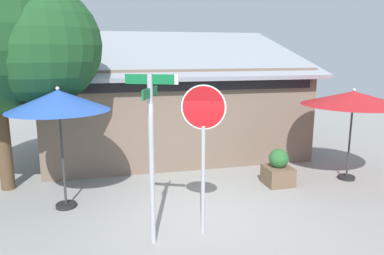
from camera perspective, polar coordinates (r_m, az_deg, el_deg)
ground_plane at (r=7.91m, az=1.28°, el=-13.59°), size 28.00×28.00×0.10m
cafe_building at (r=12.38m, az=-3.12°, el=3.37°), size 8.41×5.33×4.13m
street_sign_post at (r=6.15m, az=-6.40°, el=-2.44°), size 0.83×0.78×3.00m
stop_sign at (r=6.42m, az=1.80°, el=-0.64°), size 0.74×0.31×2.79m
patio_umbrella_royal_blue_left at (r=8.00m, az=-20.26°, el=3.88°), size 2.11×2.11×2.65m
patio_umbrella_crimson_center at (r=10.21m, az=24.05°, el=4.16°), size 2.61×2.61×2.43m
shade_tree at (r=9.52m, az=-27.60°, el=13.14°), size 4.43×3.97×5.87m
sidewalk_planter at (r=9.56m, az=13.40°, el=-6.45°), size 0.68×0.68×0.94m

